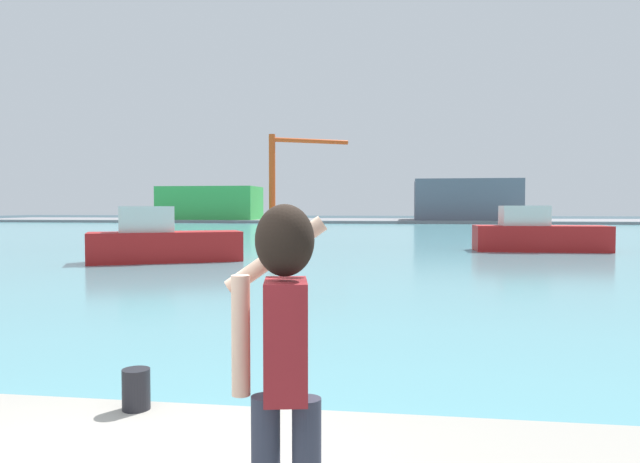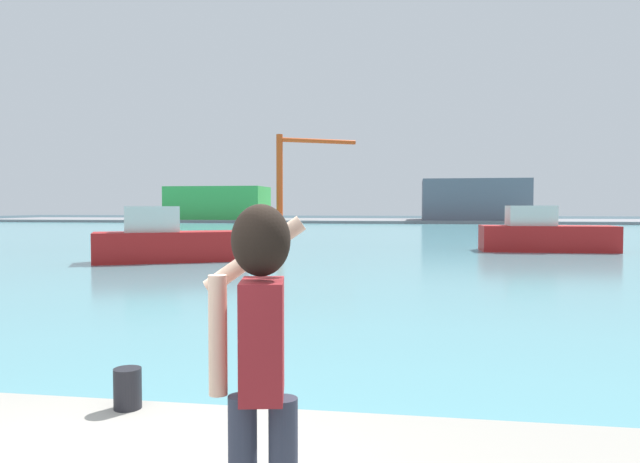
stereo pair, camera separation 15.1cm
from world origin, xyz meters
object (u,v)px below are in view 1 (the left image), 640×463
harbor_bollard (136,389)px  warehouse_left (210,203)px  person_photographer (283,346)px  boat_moored (162,242)px  port_crane (285,165)px  boat_moored_2 (538,234)px  warehouse_right (465,200)px

harbor_bollard → warehouse_left: bearing=108.5°
person_photographer → boat_moored: bearing=13.3°
person_photographer → harbor_bollard: size_ratio=5.02×
harbor_bollard → port_crane: 87.75m
boat_moored_2 → harbor_bollard: bearing=-109.4°
boat_moored → warehouse_right: 72.68m
harbor_bollard → boat_moored: boat_moored is taller
person_photographer → harbor_bollard: (-1.70, 1.97, -0.89)m
person_photographer → boat_moored_2: 31.54m
boat_moored_2 → warehouse_right: (1.85, 61.08, 2.56)m
harbor_bollard → warehouse_left: 91.64m
warehouse_right → port_crane: port_crane is taller
warehouse_right → boat_moored_2: bearing=-91.7°
boat_moored → boat_moored_2: bearing=0.6°
harbor_bollard → boat_moored: (-8.26, 19.71, 0.04)m
harbor_bollard → boat_moored_2: boat_moored_2 is taller
person_photographer → boat_moored: boat_moored is taller
person_photographer → harbor_bollard: 2.75m
harbor_bollard → port_crane: bearing=101.0°
boat_moored → port_crane: size_ratio=0.51×
boat_moored_2 → person_photographer: bearing=-105.4°
boat_moored → warehouse_left: bearing=80.8°
boat_moored_2 → warehouse_right: 61.16m
person_photographer → boat_moored: 23.87m
warehouse_right → warehouse_left: bearing=-175.9°
warehouse_left → port_crane: (12.42, -1.09, 5.82)m
warehouse_left → warehouse_right: warehouse_right is taller
harbor_bollard → warehouse_right: (11.09, 89.72, 2.63)m
person_photographer → boat_moored_2: bearing=-25.3°
warehouse_left → warehouse_right: size_ratio=1.00×
boat_moored → port_crane: port_crane is taller
harbor_bollard → boat_moored: 21.37m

